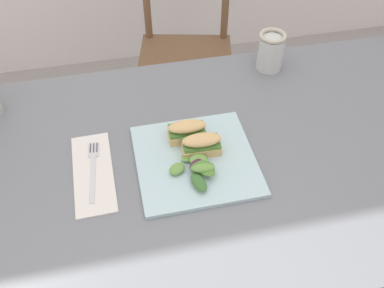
{
  "coord_description": "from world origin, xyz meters",
  "views": [
    {
      "loc": [
        -0.08,
        -0.57,
        1.51
      ],
      "look_at": [
        0.08,
        0.14,
        0.76
      ],
      "focal_mm": 39.76,
      "sensor_mm": 36.0,
      "label": 1
    }
  ],
  "objects": [
    {
      "name": "chair_wooden_far",
      "position": [
        0.23,
        0.97,
        0.45
      ],
      "size": [
        0.48,
        0.48,
        0.87
      ],
      "color": "brown",
      "rests_on": "ground"
    },
    {
      "name": "salad_mixed_greens",
      "position": [
        0.07,
        0.06,
        0.77
      ],
      "size": [
        0.12,
        0.14,
        0.03
      ],
      "color": "#518438",
      "rests_on": "plate_lunch"
    },
    {
      "name": "dining_table",
      "position": [
        0.09,
        0.11,
        0.62
      ],
      "size": [
        1.43,
        0.8,
        0.74
      ],
      "color": "slate",
      "rests_on": "ground"
    },
    {
      "name": "fork_on_napkin",
      "position": [
        -0.17,
        0.13,
        0.75
      ],
      "size": [
        0.03,
        0.19,
        0.0
      ],
      "color": "silver",
      "rests_on": "napkin_folded"
    },
    {
      "name": "sandwich_half_front",
      "position": [
        0.09,
        0.12,
        0.78
      ],
      "size": [
        0.1,
        0.05,
        0.06
      ],
      "color": "#DBB270",
      "rests_on": "plate_lunch"
    },
    {
      "name": "sandwich_half_back",
      "position": [
        0.07,
        0.17,
        0.78
      ],
      "size": [
        0.1,
        0.05,
        0.06
      ],
      "color": "#DBB270",
      "rests_on": "plate_lunch"
    },
    {
      "name": "napkin_folded",
      "position": [
        -0.17,
        0.11,
        0.74
      ],
      "size": [
        0.1,
        0.25,
        0.0
      ],
      "primitive_type": "cube",
      "rotation": [
        0.0,
        0.0,
        0.02
      ],
      "color": "silver",
      "rests_on": "dining_table"
    },
    {
      "name": "plate_lunch",
      "position": [
        0.08,
        0.1,
        0.74
      ],
      "size": [
        0.28,
        0.28,
        0.01
      ],
      "primitive_type": "cube",
      "color": "silver",
      "rests_on": "dining_table"
    },
    {
      "name": "mason_jar_iced_tea",
      "position": [
        0.38,
        0.43,
        0.79
      ],
      "size": [
        0.08,
        0.08,
        0.12
      ],
      "color": "#C67528",
      "rests_on": "dining_table"
    }
  ]
}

